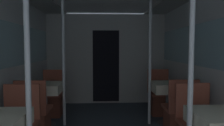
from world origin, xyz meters
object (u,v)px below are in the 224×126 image
(dining_table_right_0, at_px, (224,125))
(support_pole_right_1, at_px, (150,64))
(chair_right_far_1, at_px, (160,100))
(support_pole_right_0, at_px, (191,77))
(support_pole_left_0, at_px, (28,78))
(chair_right_near_1, at_px, (179,118))
(dining_table_right_1, at_px, (168,89))
(chair_left_near_1, at_px, (35,120))
(dining_table_left_1, at_px, (44,90))
(chair_left_far_1, at_px, (52,101))
(support_pole_left_1, at_px, (64,64))

(dining_table_right_0, relative_size, support_pole_right_1, 0.34)
(dining_table_right_0, distance_m, chair_right_far_1, 2.38)
(support_pole_right_1, bearing_deg, support_pole_right_0, -90.00)
(support_pole_left_0, distance_m, chair_right_near_1, 2.35)
(support_pole_left_0, height_order, dining_table_right_1, support_pole_left_0)
(chair_right_near_1, bearing_deg, support_pole_right_1, 120.65)
(chair_left_near_1, xyz_separation_m, dining_table_right_1, (2.18, 0.57, 0.34))
(dining_table_left_1, height_order, support_pole_right_0, support_pole_right_0)
(support_pole_right_0, bearing_deg, support_pole_right_1, 90.00)
(dining_table_right_1, xyz_separation_m, chair_right_near_1, (0.00, -0.57, -0.34))
(dining_table_left_1, relative_size, dining_table_right_1, 1.00)
(support_pole_right_0, bearing_deg, support_pole_left_0, 180.00)
(support_pole_left_0, bearing_deg, dining_table_right_0, 0.00)
(dining_table_left_1, relative_size, dining_table_right_0, 1.00)
(dining_table_left_1, height_order, dining_table_right_0, same)
(chair_left_far_1, distance_m, dining_table_right_1, 2.28)
(chair_left_near_1, bearing_deg, support_pole_left_0, -74.64)
(support_pole_left_1, bearing_deg, support_pole_left_0, -90.00)
(support_pole_left_0, xyz_separation_m, chair_left_far_1, (-0.34, 2.36, -0.80))
(chair_left_near_1, bearing_deg, dining_table_left_1, 90.00)
(support_pole_right_1, bearing_deg, support_pole_left_0, -130.09)
(chair_left_far_1, xyz_separation_m, support_pole_right_0, (1.84, -2.36, 0.80))
(support_pole_left_1, bearing_deg, chair_left_far_1, 120.65)
(dining_table_left_1, xyz_separation_m, support_pole_left_1, (0.34, 0.00, 0.46))
(chair_left_far_1, xyz_separation_m, chair_right_near_1, (2.18, -1.13, 0.00))
(support_pole_left_1, bearing_deg, support_pole_right_0, -49.91)
(support_pole_right_1, bearing_deg, dining_table_right_1, 0.00)
(chair_left_near_1, xyz_separation_m, chair_right_near_1, (2.18, 0.00, 0.00))
(support_pole_left_0, bearing_deg, dining_table_left_1, 100.63)
(chair_right_far_1, height_order, support_pole_right_1, support_pole_right_1)
(chair_left_far_1, xyz_separation_m, chair_right_far_1, (2.18, 0.00, 0.00))
(chair_left_far_1, relative_size, dining_table_right_0, 1.22)
(support_pole_right_0, distance_m, dining_table_right_1, 1.88)
(chair_right_far_1, bearing_deg, chair_left_far_1, 0.00)
(chair_left_near_1, height_order, dining_table_right_0, chair_left_near_1)
(chair_left_near_1, relative_size, support_pole_left_1, 0.42)
(support_pole_left_1, relative_size, dining_table_right_1, 2.92)
(chair_left_far_1, distance_m, chair_right_near_1, 2.46)
(chair_right_far_1, bearing_deg, dining_table_right_1, 90.00)
(dining_table_right_0, distance_m, chair_right_near_1, 1.27)
(support_pole_right_0, xyz_separation_m, dining_table_right_1, (0.34, 1.79, -0.46))
(chair_right_near_1, xyz_separation_m, chair_right_far_1, (0.00, 1.13, 0.00))
(support_pole_right_0, height_order, chair_right_near_1, support_pole_right_0)
(chair_left_far_1, bearing_deg, support_pole_left_1, 120.65)
(chair_left_far_1, height_order, support_pole_right_0, support_pole_right_0)
(support_pole_right_0, relative_size, support_pole_right_1, 1.00)
(chair_right_far_1, bearing_deg, support_pole_right_0, 81.89)
(chair_left_near_1, bearing_deg, support_pole_right_1, 17.11)
(chair_left_far_1, relative_size, support_pole_right_1, 0.42)
(dining_table_left_1, xyz_separation_m, support_pole_right_1, (1.84, 0.00, 0.46))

